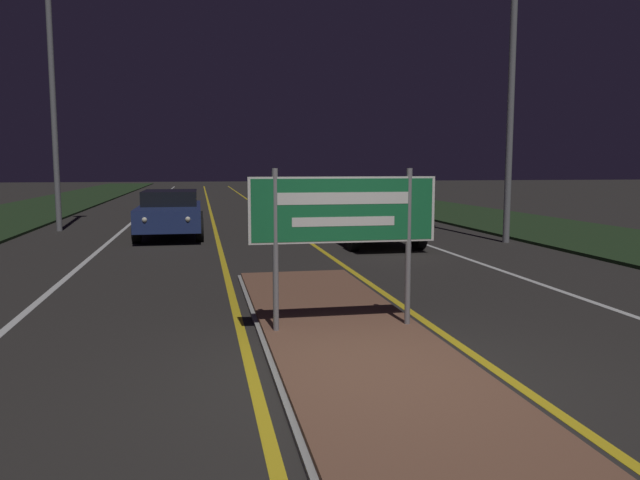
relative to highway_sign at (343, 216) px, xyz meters
The scene contains 16 objects.
ground_plane 2.29m from the highway_sign, 90.00° to the right, with size 160.00×160.00×0.00m, color #282623.
median_island 1.44m from the highway_sign, 90.00° to the left, with size 2.09×8.49×0.10m.
verge_right 20.62m from the highway_sign, 62.50° to the left, with size 5.00×100.00×0.08m.
centre_line_yellow_left 23.33m from the highway_sign, 93.04° to the left, with size 0.12×70.00×0.01m.
centre_line_yellow_right 23.33m from the highway_sign, 86.96° to the left, with size 0.12×70.00×0.01m.
lane_line_white_left 23.67m from the highway_sign, 100.24° to the left, with size 0.12×70.00×0.01m.
lane_line_white_right 23.67m from the highway_sign, 79.76° to the left, with size 0.12×70.00×0.01m.
edge_line_white_left 24.38m from the highway_sign, 107.21° to the left, with size 0.10×70.00×0.01m.
edge_line_white_right 24.38m from the highway_sign, 72.79° to the left, with size 0.10×70.00×0.01m.
highway_sign is the anchor object (origin of this frame).
streetlight_left_near 16.20m from the highway_sign, 113.98° to the left, with size 0.57×0.57×10.76m.
streetlight_right_near 11.60m from the highway_sign, 51.98° to the left, with size 0.59×0.59×9.04m.
car_receding_0 9.19m from the highway_sign, 72.00° to the left, with size 1.92×4.36×1.53m.
car_receding_1 21.62m from the highway_sign, 73.73° to the left, with size 2.03×4.51×1.39m.
car_receding_2 30.66m from the highway_sign, 79.57° to the left, with size 1.84×4.66×1.42m.
car_approaching_0 11.96m from the highway_sign, 102.46° to the left, with size 1.91×4.79×1.36m.
Camera 1 is at (-1.71, -5.61, 2.09)m, focal length 35.00 mm.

